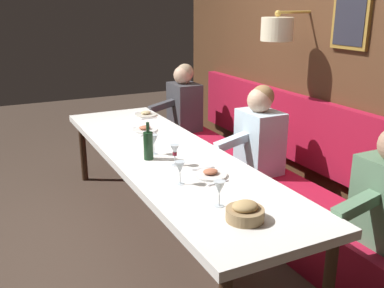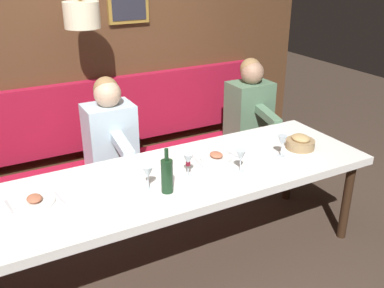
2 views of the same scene
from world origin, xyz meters
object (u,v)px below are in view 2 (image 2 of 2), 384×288
(wine_glass_0, at_px, (241,156))
(wine_glass_2, at_px, (282,142))
(wine_glass_3, at_px, (188,161))
(bread_bowl, at_px, (300,143))
(wine_glass_1, at_px, (148,173))
(wine_bottle, at_px, (167,175))
(dining_table, at_px, (147,189))
(diner_nearest, at_px, (250,102))
(diner_near, at_px, (110,128))

(wine_glass_0, xyz_separation_m, wine_glass_2, (0.07, -0.42, 0.00))
(wine_glass_3, bearing_deg, bread_bowl, -90.59)
(wine_glass_0, xyz_separation_m, wine_glass_1, (0.07, 0.66, 0.00))
(wine_glass_0, distance_m, wine_glass_3, 0.37)
(wine_glass_1, distance_m, wine_bottle, 0.13)
(dining_table, xyz_separation_m, bread_bowl, (-0.06, -1.27, 0.10))
(wine_glass_1, xyz_separation_m, wine_glass_2, (-0.01, -1.08, 0.00))
(dining_table, distance_m, wine_glass_1, 0.20)
(wine_glass_3, xyz_separation_m, bread_bowl, (-0.01, -0.98, -0.07))
(bread_bowl, bearing_deg, diner_nearest, -11.54)
(wine_glass_0, bearing_deg, dining_table, 74.78)
(wine_bottle, bearing_deg, dining_table, 19.68)
(wine_glass_3, height_order, wine_bottle, wine_bottle)
(diner_near, height_order, wine_bottle, diner_near)
(diner_nearest, distance_m, bread_bowl, 0.96)
(wine_glass_3, relative_size, wine_bottle, 0.55)
(dining_table, xyz_separation_m, diner_near, (0.88, -0.05, 0.13))
(wine_glass_1, relative_size, wine_glass_2, 1.00)
(wine_glass_2, relative_size, wine_glass_3, 1.00)
(wine_glass_0, distance_m, wine_bottle, 0.57)
(diner_nearest, xyz_separation_m, wine_glass_1, (-0.98, 1.49, 0.04))
(dining_table, height_order, wine_glass_2, wine_glass_2)
(dining_table, distance_m, diner_nearest, 1.71)
(diner_near, bearing_deg, dining_table, 176.98)
(diner_near, xyz_separation_m, wine_glass_3, (-0.93, -0.24, 0.04))
(wine_glass_0, bearing_deg, wine_glass_3, 71.10)
(wine_glass_1, bearing_deg, dining_table, -17.31)
(wine_glass_0, relative_size, wine_glass_1, 1.00)
(wine_glass_0, height_order, wine_glass_1, same)
(wine_glass_0, xyz_separation_m, bread_bowl, (0.11, -0.64, -0.07))
(wine_glass_0, bearing_deg, diner_nearest, -38.19)
(diner_nearest, height_order, wine_bottle, diner_nearest)
(dining_table, relative_size, wine_bottle, 10.98)
(dining_table, distance_m, wine_glass_3, 0.34)
(diner_nearest, height_order, wine_glass_2, diner_nearest)
(wine_glass_2, bearing_deg, wine_glass_0, 99.13)
(diner_nearest, xyz_separation_m, wine_bottle, (-1.06, 1.39, 0.04))
(wine_bottle, xyz_separation_m, bread_bowl, (0.12, -1.20, -0.07))
(dining_table, relative_size, wine_glass_3, 20.08)
(diner_nearest, height_order, wine_glass_0, diner_nearest)
(wine_bottle, bearing_deg, diner_nearest, -52.68)
(wine_glass_0, distance_m, bread_bowl, 0.65)
(diner_near, distance_m, wine_glass_2, 1.40)
(wine_bottle, bearing_deg, wine_glass_1, 48.29)
(diner_near, xyz_separation_m, wine_bottle, (-1.06, -0.02, 0.04))
(diner_nearest, relative_size, wine_glass_3, 4.82)
(wine_glass_2, xyz_separation_m, wine_bottle, (-0.08, 0.98, -0.00))
(wine_glass_0, bearing_deg, wine_bottle, 90.95)
(wine_glass_0, bearing_deg, wine_glass_2, -80.87)
(wine_bottle, distance_m, bread_bowl, 1.21)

